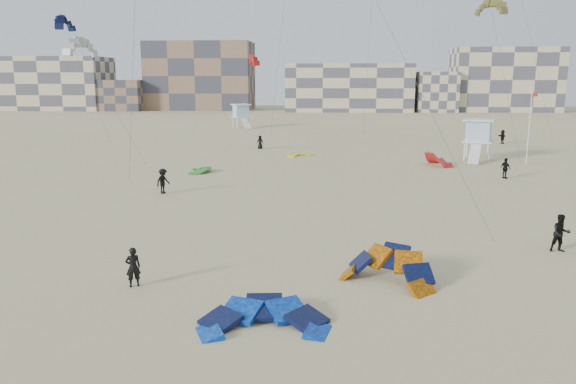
# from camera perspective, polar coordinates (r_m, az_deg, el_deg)

# --- Properties ---
(ground) EXTENTS (320.00, 320.00, 0.00)m
(ground) POSITION_cam_1_polar(r_m,az_deg,el_deg) (21.82, -10.72, -11.21)
(ground) COLOR #C5B484
(ground) RESTS_ON ground
(kite_ground_blue) EXTENTS (4.87, 5.09, 2.47)m
(kite_ground_blue) POSITION_cam_1_polar(r_m,az_deg,el_deg) (19.68, -2.46, -13.60)
(kite_ground_blue) COLOR blue
(kite_ground_blue) RESTS_ON ground
(kite_ground_orange) EXTENTS (5.38, 5.40, 3.89)m
(kite_ground_orange) POSITION_cam_1_polar(r_m,az_deg,el_deg) (23.99, 9.99, -9.06)
(kite_ground_orange) COLOR orange
(kite_ground_orange) RESTS_ON ground
(kite_ground_green) EXTENTS (3.59, 3.39, 1.59)m
(kite_ground_green) POSITION_cam_1_polar(r_m,az_deg,el_deg) (51.69, -9.04, 2.03)
(kite_ground_green) COLOR #298E29
(kite_ground_green) RESTS_ON ground
(kite_ground_red_far) EXTENTS (4.66, 4.59, 3.77)m
(kite_ground_red_far) POSITION_cam_1_polar(r_m,az_deg,el_deg) (56.89, 15.02, 2.63)
(kite_ground_red_far) COLOR red
(kite_ground_red_far) RESTS_ON ground
(kite_ground_yellow) EXTENTS (4.13, 4.15, 0.55)m
(kite_ground_yellow) POSITION_cam_1_polar(r_m,az_deg,el_deg) (61.86, 1.22, 3.70)
(kite_ground_yellow) COLOR #EEFF15
(kite_ground_yellow) RESTS_ON ground
(kitesurfer_main) EXTENTS (0.72, 0.63, 1.66)m
(kitesurfer_main) POSITION_cam_1_polar(r_m,az_deg,el_deg) (23.81, -15.46, -7.35)
(kitesurfer_main) COLOR black
(kitesurfer_main) RESTS_ON ground
(kitesurfer_b) EXTENTS (0.94, 0.75, 1.88)m
(kitesurfer_b) POSITION_cam_1_polar(r_m,az_deg,el_deg) (30.45, 25.98, -3.79)
(kitesurfer_b) COLOR black
(kitesurfer_b) RESTS_ON ground
(kitesurfer_c) EXTENTS (1.21, 1.38, 1.86)m
(kitesurfer_c) POSITION_cam_1_polar(r_m,az_deg,el_deg) (42.29, -12.58, 1.09)
(kitesurfer_c) COLOR black
(kitesurfer_c) RESTS_ON ground
(kitesurfer_d) EXTENTS (0.88, 1.11, 1.76)m
(kitesurfer_d) POSITION_cam_1_polar(r_m,az_deg,el_deg) (50.94, 21.22, 2.26)
(kitesurfer_d) COLOR black
(kitesurfer_d) RESTS_ON ground
(kitesurfer_e) EXTENTS (0.81, 0.54, 1.62)m
(kitesurfer_e) POSITION_cam_1_polar(r_m,az_deg,el_deg) (67.89, -2.86, 5.07)
(kitesurfer_e) COLOR black
(kitesurfer_e) RESTS_ON ground
(kitesurfer_f) EXTENTS (0.84, 1.75, 1.81)m
(kitesurfer_f) POSITION_cam_1_polar(r_m,az_deg,el_deg) (78.42, 20.95, 5.26)
(kitesurfer_f) COLOR black
(kitesurfer_f) RESTS_ON ground
(kite_fly_grey) EXTENTS (9.65, 7.38, 11.13)m
(kite_fly_grey) POSITION_cam_1_polar(r_m,az_deg,el_deg) (57.08, -20.32, 13.46)
(kite_fly_grey) COLOR silver
(kite_fly_grey) RESTS_ON ground
(kite_fly_olive) EXTENTS (4.17, 7.81, 14.95)m
(kite_fly_olive) POSITION_cam_1_polar(r_m,az_deg,el_deg) (58.62, 19.94, 17.12)
(kite_fly_olive) COLOR olive
(kite_fly_olive) RESTS_ON ground
(kite_fly_navy) EXTENTS (6.31, 3.30, 14.46)m
(kite_fly_navy) POSITION_cam_1_polar(r_m,az_deg,el_deg) (70.13, -21.75, 15.52)
(kite_fly_navy) COLOR #0C143B
(kite_fly_navy) RESTS_ON ground
(kite_fly_red) EXTENTS (4.00, 5.50, 10.97)m
(kite_fly_red) POSITION_cam_1_polar(r_m,az_deg,el_deg) (80.16, -3.48, 13.14)
(kite_fly_red) COLOR red
(kite_fly_red) RESTS_ON ground
(lifeguard_tower_near) EXTENTS (3.80, 6.23, 4.22)m
(lifeguard_tower_near) POSITION_cam_1_polar(r_m,az_deg,el_deg) (61.78, 18.73, 5.05)
(lifeguard_tower_near) COLOR white
(lifeguard_tower_near) RESTS_ON ground
(lifeguard_tower_far) EXTENTS (3.87, 6.07, 4.04)m
(lifeguard_tower_far) POSITION_cam_1_polar(r_m,az_deg,el_deg) (98.02, -4.80, 7.71)
(lifeguard_tower_far) COLOR white
(lifeguard_tower_far) RESTS_ON ground
(flagpole) EXTENTS (0.59, 0.09, 7.29)m
(flagpole) POSITION_cam_1_polar(r_m,az_deg,el_deg) (59.58, 23.32, 6.20)
(flagpole) COLOR white
(flagpole) RESTS_ON ground
(condo_west_a) EXTENTS (30.00, 15.00, 14.00)m
(condo_west_a) POSITION_cam_1_polar(r_m,az_deg,el_deg) (167.39, -22.84, 10.11)
(condo_west_a) COLOR beige
(condo_west_a) RESTS_ON ground
(condo_west_b) EXTENTS (28.00, 14.00, 18.00)m
(condo_west_b) POSITION_cam_1_polar(r_m,az_deg,el_deg) (157.46, -8.87, 11.56)
(condo_west_b) COLOR #81634E
(condo_west_b) RESTS_ON ground
(condo_mid) EXTENTS (32.00, 16.00, 12.00)m
(condo_mid) POSITION_cam_1_polar(r_m,az_deg,el_deg) (149.50, 6.17, 10.49)
(condo_mid) COLOR beige
(condo_mid) RESTS_ON ground
(condo_east) EXTENTS (26.00, 14.00, 16.00)m
(condo_east) POSITION_cam_1_polar(r_m,az_deg,el_deg) (157.83, 21.10, 10.58)
(condo_east) COLOR beige
(condo_east) RESTS_ON ground
(condo_fill_left) EXTENTS (12.00, 10.00, 8.00)m
(condo_fill_left) POSITION_cam_1_polar(r_m,az_deg,el_deg) (157.56, -16.51, 9.41)
(condo_fill_left) COLOR #81634E
(condo_fill_left) RESTS_ON ground
(condo_fill_right) EXTENTS (10.00, 10.00, 10.00)m
(condo_fill_right) POSITION_cam_1_polar(r_m,az_deg,el_deg) (149.82, 14.75, 9.80)
(condo_fill_right) COLOR beige
(condo_fill_right) RESTS_ON ground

